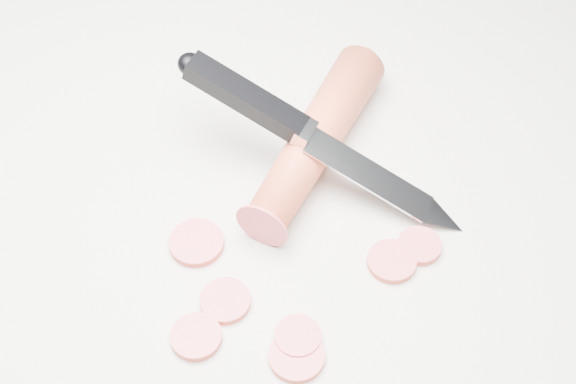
{
  "coord_description": "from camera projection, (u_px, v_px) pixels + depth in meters",
  "views": [
    {
      "loc": [
        0.01,
        -0.34,
        0.48
      ],
      "look_at": [
        -0.0,
        0.02,
        0.02
      ],
      "focal_mm": 50.0,
      "sensor_mm": 36.0,
      "label": 1
    }
  ],
  "objects": [
    {
      "name": "ground",
      "position": [
        293.0,
        227.0,
        0.59
      ],
      "size": [
        2.4,
        2.4,
        0.0
      ],
      "primitive_type": "plane",
      "color": "beige",
      "rests_on": "ground"
    },
    {
      "name": "carrot_slice_3",
      "position": [
        392.0,
        261.0,
        0.57
      ],
      "size": [
        0.04,
        0.04,
        0.01
      ],
      "primitive_type": "cylinder",
      "color": "#E75057",
      "rests_on": "ground"
    },
    {
      "name": "kitchen_knife",
      "position": [
        321.0,
        140.0,
        0.59
      ],
      "size": [
        0.23,
        0.12,
        0.08
      ],
      "primitive_type": null,
      "color": "silver",
      "rests_on": "ground"
    },
    {
      "name": "carrot_slice_2",
      "position": [
        225.0,
        301.0,
        0.55
      ],
      "size": [
        0.04,
        0.04,
        0.01
      ],
      "primitive_type": "cylinder",
      "color": "#E75057",
      "rests_on": "ground"
    },
    {
      "name": "carrot_slice_1",
      "position": [
        297.0,
        356.0,
        0.53
      ],
      "size": [
        0.04,
        0.04,
        0.01
      ],
      "primitive_type": "cylinder",
      "color": "#E75057",
      "rests_on": "ground"
    },
    {
      "name": "carrot_slice_6",
      "position": [
        298.0,
        337.0,
        0.53
      ],
      "size": [
        0.03,
        0.03,
        0.01
      ],
      "primitive_type": "cylinder",
      "color": "#E75057",
      "rests_on": "ground"
    },
    {
      "name": "carrot",
      "position": [
        316.0,
        139.0,
        0.62
      ],
      "size": [
        0.11,
        0.18,
        0.04
      ],
      "primitive_type": "cylinder",
      "rotation": [
        1.57,
        0.0,
        -0.43
      ],
      "color": "#E0492A",
      "rests_on": "ground"
    },
    {
      "name": "carrot_slice_4",
      "position": [
        419.0,
        246.0,
        0.58
      ],
      "size": [
        0.03,
        0.03,
        0.01
      ],
      "primitive_type": "cylinder",
      "color": "#E75057",
      "rests_on": "ground"
    },
    {
      "name": "carrot_slice_0",
      "position": [
        196.0,
        337.0,
        0.53
      ],
      "size": [
        0.03,
        0.03,
        0.01
      ],
      "primitive_type": "cylinder",
      "color": "#E75057",
      "rests_on": "ground"
    },
    {
      "name": "carrot_slice_5",
      "position": [
        197.0,
        243.0,
        0.58
      ],
      "size": [
        0.04,
        0.04,
        0.01
      ],
      "primitive_type": "cylinder",
      "color": "#E75057",
      "rests_on": "ground"
    }
  ]
}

